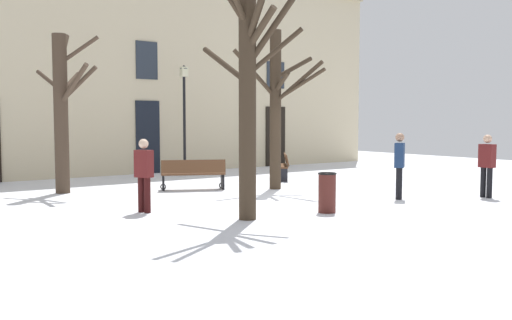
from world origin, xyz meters
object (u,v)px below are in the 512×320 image
(tree_center, at_px, (277,105))
(person_crossing_plaza, at_px, (399,163))
(bench_by_litter_bin, at_px, (283,166))
(person_by_shop_door, at_px, (144,172))
(litter_bin, at_px, (327,192))
(tree_foreground, at_px, (62,107))
(bench_back_to_back_left, at_px, (193,174))
(streetlamp, at_px, (184,108))
(tree_near_facade, at_px, (248,94))
(person_near_bench, at_px, (487,163))

(tree_center, height_order, person_crossing_plaza, tree_center)
(tree_center, xyz_separation_m, bench_by_litter_bin, (1.78, 2.00, -1.99))
(bench_by_litter_bin, relative_size, person_by_shop_door, 0.99)
(tree_center, relative_size, litter_bin, 5.28)
(tree_foreground, xyz_separation_m, bench_back_to_back_left, (3.23, -1.46, -1.89))
(streetlamp, relative_size, person_crossing_plaza, 2.39)
(person_crossing_plaza, bearing_deg, tree_near_facade, 148.23)
(bench_back_to_back_left, bearing_deg, tree_near_facade, 98.39)
(litter_bin, bearing_deg, person_crossing_plaza, 9.02)
(tree_near_facade, bearing_deg, person_near_bench, -7.97)
(tree_foreground, bearing_deg, person_by_shop_door, -83.51)
(streetlamp, distance_m, person_crossing_plaza, 8.98)
(tree_near_facade, height_order, person_near_bench, tree_near_facade)
(bench_by_litter_bin, bearing_deg, streetlamp, -113.63)
(bench_by_litter_bin, relative_size, bench_back_to_back_left, 0.85)
(tree_foreground, relative_size, person_near_bench, 2.71)
(bench_back_to_back_left, bearing_deg, person_by_shop_door, 70.31)
(tree_foreground, height_order, bench_by_litter_bin, tree_foreground)
(tree_near_facade, xyz_separation_m, person_by_shop_door, (-1.35, 2.00, -1.64))
(streetlamp, xyz_separation_m, person_near_bench, (3.55, -9.85, -1.55))
(tree_near_facade, distance_m, streetlamp, 9.48)
(streetlamp, xyz_separation_m, litter_bin, (-1.39, -9.18, -2.01))
(tree_near_facade, distance_m, tree_foreground, 6.55)
(bench_back_to_back_left, xyz_separation_m, person_crossing_plaza, (3.37, -4.65, 0.47))
(bench_back_to_back_left, relative_size, person_near_bench, 1.15)
(bench_by_litter_bin, distance_m, bench_back_to_back_left, 3.93)
(litter_bin, xyz_separation_m, person_near_bench, (4.94, -0.67, 0.46))
(bench_by_litter_bin, relative_size, person_crossing_plaza, 0.94)
(litter_bin, bearing_deg, person_by_shop_door, 144.67)
(bench_by_litter_bin, height_order, person_near_bench, person_near_bench)
(tree_near_facade, height_order, tree_center, tree_near_facade)
(person_near_bench, height_order, person_by_shop_door, person_near_bench)
(bench_back_to_back_left, xyz_separation_m, person_near_bench, (5.43, -5.78, 0.44))
(person_by_shop_door, bearing_deg, tree_center, 85.19)
(tree_center, relative_size, person_by_shop_door, 2.87)
(litter_bin, relative_size, bench_by_litter_bin, 0.55)
(tree_center, distance_m, bench_by_litter_bin, 3.33)
(streetlamp, bearing_deg, bench_back_to_back_left, -114.72)
(tree_center, xyz_separation_m, litter_bin, (-1.59, -3.87, -2.01))
(streetlamp, distance_m, litter_bin, 9.50)
(tree_foreground, height_order, person_near_bench, tree_foreground)
(tree_center, bearing_deg, litter_bin, -112.32)
(bench_back_to_back_left, bearing_deg, person_crossing_plaza, 150.49)
(bench_by_litter_bin, bearing_deg, person_near_bench, 49.14)
(tree_foreground, relative_size, bench_by_litter_bin, 2.79)
(litter_bin, distance_m, bench_by_litter_bin, 6.77)
(tree_foreground, bearing_deg, person_crossing_plaza, -42.79)
(litter_bin, height_order, person_near_bench, person_near_bench)
(person_crossing_plaza, bearing_deg, bench_back_to_back_left, 92.12)
(tree_center, distance_m, streetlamp, 5.31)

